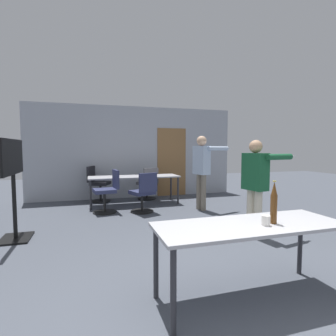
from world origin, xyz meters
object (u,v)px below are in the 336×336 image
person_far_watching (202,165)px  beer_bottle (274,203)px  tv_screen (13,177)px  person_center_tall (256,178)px  office_chair_far_right (144,194)px  drink_cup (266,220)px  office_chair_near_pushed (98,185)px  office_chair_side_rolled (108,192)px  office_chair_mid_tucked (148,185)px

person_far_watching → beer_bottle: (-0.86, -3.56, -0.13)m
tv_screen → person_center_tall: tv_screen is taller
person_far_watching → office_chair_far_right: bearing=-109.9°
person_far_watching → drink_cup: size_ratio=18.53×
person_center_tall → drink_cup: person_center_tall is taller
tv_screen → office_chair_far_right: (2.30, 1.14, -0.57)m
person_far_watching → office_chair_near_pushed: (-2.31, 1.69, -0.60)m
office_chair_far_right → beer_bottle: bearing=-102.4°
office_chair_far_right → drink_cup: size_ratio=9.72×
tv_screen → beer_bottle: (2.80, -2.54, -0.07)m
tv_screen → office_chair_far_right: bearing=-63.7°
person_far_watching → office_chair_side_rolled: size_ratio=1.81×
beer_bottle → drink_cup: bearing=-161.4°
person_center_tall → office_chair_side_rolled: size_ratio=1.65×
person_center_tall → drink_cup: (-1.05, -1.65, -0.17)m
office_chair_far_right → beer_bottle: beer_bottle is taller
tv_screen → office_chair_near_pushed: bearing=-26.3°
office_chair_far_right → office_chair_near_pushed: (-0.95, 1.58, 0.04)m
tv_screen → beer_bottle: size_ratio=3.91×
person_center_tall → office_chair_far_right: size_ratio=1.74×
tv_screen → drink_cup: tv_screen is taller
drink_cup → person_far_watching: bearing=75.0°
beer_bottle → person_far_watching: bearing=76.5°
person_far_watching → office_chair_side_rolled: (-2.13, 0.36, -0.60)m
office_chair_mid_tucked → office_chair_far_right: bearing=-121.3°
office_chair_near_pushed → office_chair_far_right: bearing=54.4°
person_center_tall → office_chair_side_rolled: bearing=-147.3°
tv_screen → person_far_watching: person_far_watching is taller
person_center_tall → office_chair_side_rolled: person_center_tall is taller
person_center_tall → office_chair_mid_tucked: size_ratio=1.75×
person_center_tall → drink_cup: 1.97m
beer_bottle → office_chair_side_rolled: bearing=108.0°
office_chair_mid_tucked → office_chair_near_pushed: (-1.37, 0.11, 0.04)m
office_chair_mid_tucked → beer_bottle: 5.17m
drink_cup → office_chair_far_right: bearing=96.1°
office_chair_far_right → office_chair_side_rolled: office_chair_side_rolled is taller
office_chair_far_right → office_chair_near_pushed: size_ratio=0.95×
office_chair_side_rolled → beer_bottle: (1.27, -3.92, 0.47)m
person_center_tall → office_chair_mid_tucked: bearing=-174.9°
tv_screen → office_chair_far_right: size_ratio=1.75×
office_chair_far_right → office_chair_side_rolled: 0.81m
office_chair_side_rolled → person_center_tall: bearing=-144.0°
person_far_watching → office_chair_side_rolled: 2.24m
person_center_tall → office_chair_side_rolled: (-2.21, 2.31, -0.50)m
office_chair_near_pushed → drink_cup: 5.47m
person_far_watching → office_chair_far_right: person_far_watching is taller
person_center_tall → office_chair_near_pushed: (-2.39, 3.64, -0.49)m
tv_screen → office_chair_near_pushed: (1.35, 2.72, -0.53)m
person_center_tall → office_chair_near_pushed: 4.39m
tv_screen → office_chair_mid_tucked: bearing=-46.1°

